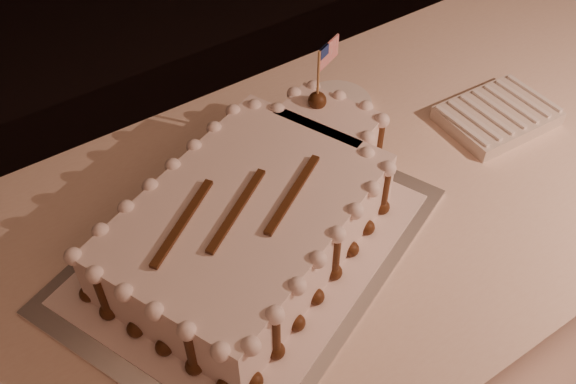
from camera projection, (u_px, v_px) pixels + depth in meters
banquet_table at (344, 305)px, 1.44m from camera, size 2.40×0.80×0.75m
cake_board at (249, 248)px, 1.07m from camera, size 0.73×0.65×0.01m
doily at (248, 246)px, 1.07m from camera, size 0.65×0.58×0.00m
sheet_cake at (258, 213)px, 1.05m from camera, size 0.59×0.45×0.22m
napkin_stack at (497, 116)px, 1.29m from camera, size 0.22×0.17×0.04m
side_plate at (337, 103)px, 1.34m from camera, size 0.14×0.14×0.01m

